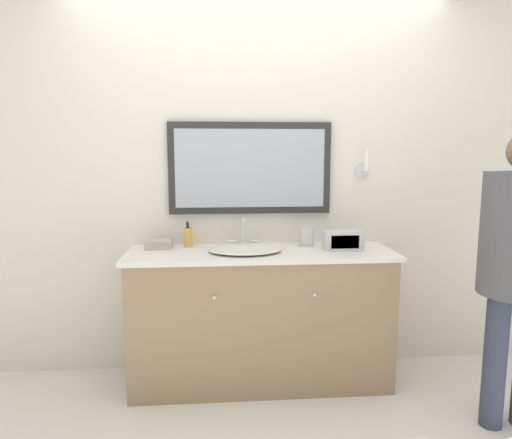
{
  "coord_description": "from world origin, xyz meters",
  "views": [
    {
      "loc": [
        -0.26,
        -2.52,
        1.48
      ],
      "look_at": [
        -0.03,
        0.29,
        1.07
      ],
      "focal_mm": 32.0,
      "sensor_mm": 36.0,
      "label": 1
    }
  ],
  "objects_px": {
    "soap_bottle": "(188,237)",
    "appliance_box": "(343,240)",
    "picture_frame": "(307,236)",
    "sink_basin": "(245,249)"
  },
  "relations": [
    {
      "from": "soap_bottle",
      "to": "picture_frame",
      "type": "xyz_separation_m",
      "value": [
        0.78,
        -0.07,
        0.01
      ]
    },
    {
      "from": "soap_bottle",
      "to": "picture_frame",
      "type": "distance_m",
      "value": 0.78
    },
    {
      "from": "soap_bottle",
      "to": "appliance_box",
      "type": "xyz_separation_m",
      "value": [
        0.99,
        -0.18,
        -0.01
      ]
    },
    {
      "from": "soap_bottle",
      "to": "appliance_box",
      "type": "distance_m",
      "value": 1.0
    },
    {
      "from": "picture_frame",
      "to": "soap_bottle",
      "type": "bearing_deg",
      "value": 174.92
    },
    {
      "from": "soap_bottle",
      "to": "appliance_box",
      "type": "height_order",
      "value": "soap_bottle"
    },
    {
      "from": "appliance_box",
      "to": "picture_frame",
      "type": "distance_m",
      "value": 0.24
    },
    {
      "from": "appliance_box",
      "to": "sink_basin",
      "type": "bearing_deg",
      "value": -179.09
    },
    {
      "from": "soap_bottle",
      "to": "picture_frame",
      "type": "height_order",
      "value": "soap_bottle"
    },
    {
      "from": "sink_basin",
      "to": "appliance_box",
      "type": "height_order",
      "value": "sink_basin"
    }
  ]
}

